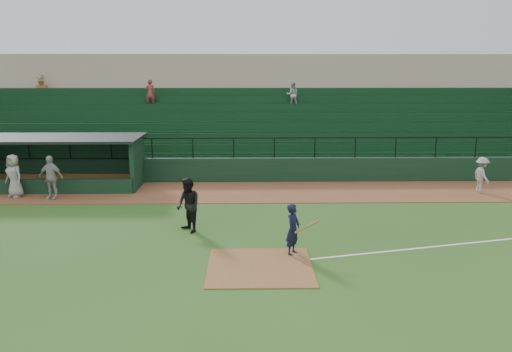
{
  "coord_description": "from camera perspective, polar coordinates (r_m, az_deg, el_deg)",
  "views": [
    {
      "loc": [
        -0.38,
        -15.03,
        5.68
      ],
      "look_at": [
        0.0,
        5.0,
        1.4
      ],
      "focal_mm": 36.46,
      "sensor_mm": 36.0,
      "label": 1
    }
  ],
  "objects": [
    {
      "name": "dugout_player_a",
      "position": [
        23.93,
        -21.6,
        -0.14
      ],
      "size": [
        1.18,
        0.68,
        1.89
      ],
      "primitive_type": "imported",
      "rotation": [
        0.0,
        0.0,
        -0.2
      ],
      "color": "#ACA6A1",
      "rests_on": "warning_track"
    },
    {
      "name": "dugout",
      "position": [
        26.67,
        -21.65,
        1.82
      ],
      "size": [
        8.9,
        3.2,
        2.42
      ],
      "color": "black",
      "rests_on": "ground"
    },
    {
      "name": "batter_at_plate",
      "position": [
        15.89,
        4.09,
        -5.87
      ],
      "size": [
        1.1,
        0.72,
        1.6
      ],
      "color": "black",
      "rests_on": "ground"
    },
    {
      "name": "stadium_structure",
      "position": [
        31.67,
        -0.4,
        5.94
      ],
      "size": [
        38.0,
        13.08,
        6.4
      ],
      "color": "black",
      "rests_on": "ground"
    },
    {
      "name": "ground",
      "position": [
        16.08,
        0.34,
        -8.64
      ],
      "size": [
        90.0,
        90.0,
        0.0
      ],
      "primitive_type": "plane",
      "color": "#2A511A",
      "rests_on": "ground"
    },
    {
      "name": "home_plate_dirt",
      "position": [
        15.14,
        0.44,
        -9.92
      ],
      "size": [
        3.0,
        3.0,
        0.03
      ],
      "primitive_type": "cube",
      "color": "brown",
      "rests_on": "ground"
    },
    {
      "name": "runner",
      "position": [
        25.45,
        23.52,
        0.09
      ],
      "size": [
        0.69,
        1.1,
        1.63
      ],
      "primitive_type": "imported",
      "rotation": [
        0.0,
        0.0,
        1.66
      ],
      "color": "#9F9A95",
      "rests_on": "warning_track"
    },
    {
      "name": "umpire",
      "position": [
        18.07,
        -7.45,
        -3.2
      ],
      "size": [
        1.12,
        1.18,
        1.91
      ],
      "primitive_type": "imported",
      "rotation": [
        0.0,
        0.0,
        -0.98
      ],
      "color": "black",
      "rests_on": "ground"
    },
    {
      "name": "dugout_player_b",
      "position": [
        24.94,
        -25.02,
        0.02
      ],
      "size": [
        1.09,
        0.98,
        1.88
      ],
      "primitive_type": "imported",
      "rotation": [
        0.0,
        0.0,
        -0.52
      ],
      "color": "#9C9792",
      "rests_on": "warning_track"
    },
    {
      "name": "warning_track",
      "position": [
        23.72,
        -0.14,
        -1.76
      ],
      "size": [
        40.0,
        4.0,
        0.03
      ],
      "primitive_type": "cube",
      "color": "brown",
      "rests_on": "ground"
    },
    {
      "name": "foul_line",
      "position": [
        19.13,
        25.12,
        -6.38
      ],
      "size": [
        17.49,
        4.44,
        0.01
      ],
      "primitive_type": "cube",
      "rotation": [
        0.0,
        0.0,
        0.24
      ],
      "color": "white",
      "rests_on": "ground"
    }
  ]
}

